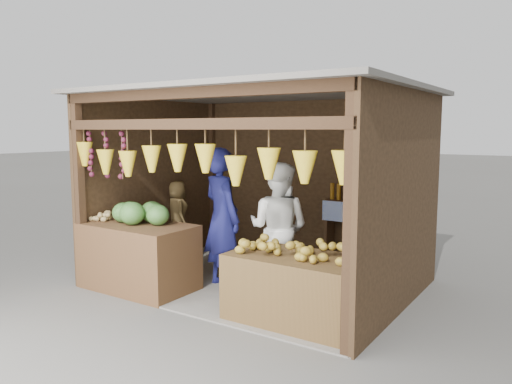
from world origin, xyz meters
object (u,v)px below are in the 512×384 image
(man_standing, at_px, (222,218))
(woman_standing, at_px, (279,228))
(vendor_seated, at_px, (178,213))
(counter_left, at_px, (138,257))
(counter_right, at_px, (295,289))

(man_standing, bearing_deg, woman_standing, -139.11)
(woman_standing, xyz_separation_m, vendor_seated, (-2.09, 0.37, -0.04))
(counter_left, xyz_separation_m, vendor_seated, (-0.44, 1.28, 0.37))
(counter_right, bearing_deg, vendor_seated, 157.35)
(counter_left, height_order, man_standing, man_standing)
(counter_right, xyz_separation_m, man_standing, (-1.43, 0.56, 0.57))
(man_standing, height_order, woman_standing, man_standing)
(counter_right, relative_size, vendor_seated, 1.42)
(vendor_seated, bearing_deg, woman_standing, -157.98)
(counter_right, relative_size, woman_standing, 0.85)
(counter_right, height_order, vendor_seated, vendor_seated)
(woman_standing, bearing_deg, counter_left, 21.61)
(man_standing, distance_m, vendor_seated, 1.47)
(counter_right, xyz_separation_m, woman_standing, (-0.68, 0.79, 0.48))
(man_standing, bearing_deg, counter_left, 60.65)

